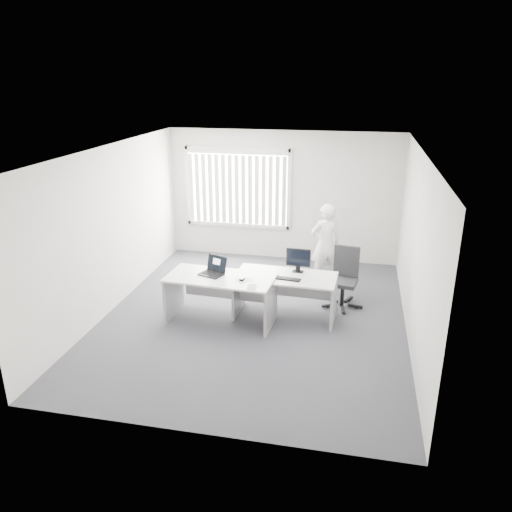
% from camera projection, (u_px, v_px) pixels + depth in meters
% --- Properties ---
extents(ground, '(6.00, 6.00, 0.00)m').
position_uv_depth(ground, '(254.00, 317.00, 8.49)').
color(ground, '#4B4B52').
rests_on(ground, ground).
extents(wall_back, '(5.00, 0.02, 2.80)m').
position_uv_depth(wall_back, '(283.00, 196.00, 10.77)').
color(wall_back, silver).
rests_on(wall_back, ground).
extents(wall_front, '(5.00, 0.02, 2.80)m').
position_uv_depth(wall_front, '(195.00, 325.00, 5.25)').
color(wall_front, silver).
rests_on(wall_front, ground).
extents(wall_left, '(0.02, 6.00, 2.80)m').
position_uv_depth(wall_left, '(111.00, 229.00, 8.49)').
color(wall_left, silver).
rests_on(wall_left, ground).
extents(wall_right, '(0.02, 6.00, 2.80)m').
position_uv_depth(wall_right, '(416.00, 249.00, 7.53)').
color(wall_right, silver).
rests_on(wall_right, ground).
extents(ceiling, '(5.00, 6.00, 0.02)m').
position_uv_depth(ceiling, '(254.00, 151.00, 7.53)').
color(ceiling, white).
rests_on(ceiling, wall_back).
extents(window, '(2.32, 0.06, 1.76)m').
position_uv_depth(window, '(237.00, 188.00, 10.87)').
color(window, silver).
rests_on(window, wall_back).
extents(blinds, '(2.20, 0.10, 1.50)m').
position_uv_depth(blinds, '(237.00, 190.00, 10.82)').
color(blinds, silver).
rests_on(blinds, wall_back).
extents(desk_near, '(1.79, 0.93, 0.80)m').
position_uv_depth(desk_near, '(221.00, 289.00, 8.16)').
color(desk_near, silver).
rests_on(desk_near, ground).
extents(desk_far, '(1.70, 0.85, 0.76)m').
position_uv_depth(desk_far, '(285.00, 287.00, 8.30)').
color(desk_far, silver).
rests_on(desk_far, ground).
extents(office_chair, '(0.70, 0.70, 1.06)m').
position_uv_depth(office_chair, '(343.00, 288.00, 8.81)').
color(office_chair, black).
rests_on(office_chair, ground).
extents(person, '(0.69, 0.59, 1.61)m').
position_uv_depth(person, '(325.00, 245.00, 9.57)').
color(person, white).
rests_on(person, ground).
extents(laptop, '(0.47, 0.44, 0.29)m').
position_uv_depth(laptop, '(211.00, 267.00, 8.10)').
color(laptop, black).
rests_on(laptop, desk_near).
extents(paper_sheet, '(0.33, 0.27, 0.00)m').
position_uv_depth(paper_sheet, '(244.00, 280.00, 7.95)').
color(paper_sheet, white).
rests_on(paper_sheet, desk_near).
extents(mouse, '(0.07, 0.11, 0.05)m').
position_uv_depth(mouse, '(242.00, 279.00, 7.94)').
color(mouse, silver).
rests_on(mouse, paper_sheet).
extents(booklet, '(0.15, 0.20, 0.01)m').
position_uv_depth(booklet, '(252.00, 287.00, 7.69)').
color(booklet, white).
rests_on(booklet, desk_near).
extents(keyboard, '(0.41, 0.18, 0.02)m').
position_uv_depth(keyboard, '(288.00, 279.00, 8.06)').
color(keyboard, black).
rests_on(keyboard, desk_far).
extents(monitor, '(0.41, 0.14, 0.41)m').
position_uv_depth(monitor, '(298.00, 260.00, 8.31)').
color(monitor, black).
rests_on(monitor, desk_far).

